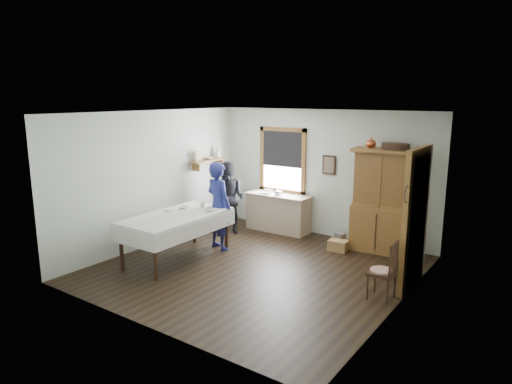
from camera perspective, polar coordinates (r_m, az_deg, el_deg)
room at (r=7.72m, az=-0.02°, el=-0.21°), size 5.01×5.01×2.70m
window at (r=10.25m, az=3.32°, el=4.37°), size 1.18×0.07×1.48m
doorway at (r=7.50m, az=19.46°, el=-2.75°), size 0.09×1.14×2.22m
wall_shelf at (r=10.32m, az=-5.91°, el=4.08°), size 0.24×1.00×0.44m
framed_picture at (r=9.71m, az=9.10°, el=3.36°), size 0.30×0.04×0.40m
rug_beater at (r=6.87m, az=18.47°, el=0.77°), size 0.01×0.27×0.27m
work_counter at (r=10.20m, az=2.79°, el=-2.57°), size 1.47×0.57×0.84m
china_hutch at (r=9.04m, az=15.47°, el=-1.10°), size 1.22×0.64×2.01m
dining_table at (r=8.57m, az=-9.86°, el=-5.56°), size 1.14×2.13×0.85m
spindle_chair at (r=7.09m, az=15.48°, el=-9.38°), size 0.44×0.44×0.90m
pail at (r=9.44m, az=10.47°, el=-5.76°), size 0.27×0.27×0.27m
wicker_basket at (r=9.11m, az=10.21°, el=-6.61°), size 0.38×0.29×0.21m
woman_blue at (r=8.95m, az=-4.69°, el=-2.13°), size 0.66×0.52×1.61m
figure_dark at (r=10.02m, az=-3.44°, el=-1.02°), size 0.75×0.61×1.46m
table_cup_a at (r=8.55m, az=-5.86°, el=-2.20°), size 0.12×0.12×0.09m
table_cup_b at (r=8.89m, az=-6.71°, el=-1.65°), size 0.12×0.12×0.10m
table_bowl at (r=8.88m, az=-8.99°, el=-1.90°), size 0.24×0.24×0.05m
counter_book at (r=10.24m, az=0.75°, el=-0.04°), size 0.23×0.28×0.02m
counter_bowl at (r=10.35m, az=1.62°, el=0.19°), size 0.22×0.22×0.06m
shelf_bowl at (r=10.33m, az=-5.87°, el=4.23°), size 0.22×0.22×0.05m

